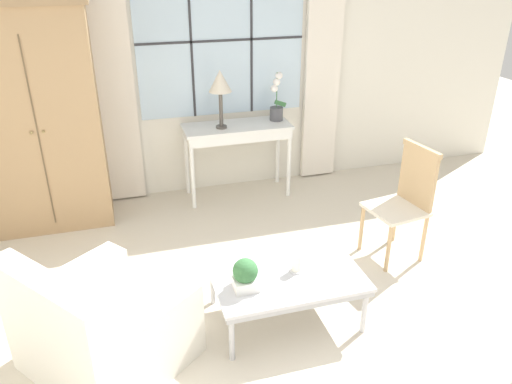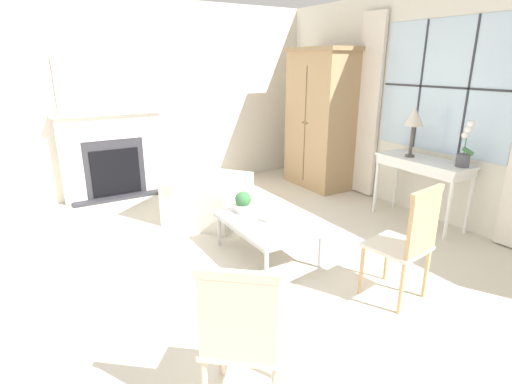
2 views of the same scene
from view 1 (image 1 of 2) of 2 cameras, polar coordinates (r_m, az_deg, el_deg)
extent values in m
plane|color=beige|center=(3.51, 8.44, -19.41)|extent=(14.00, 14.00, 0.00)
cube|color=silver|center=(5.47, -3.96, 14.45)|extent=(7.20, 0.06, 2.80)
cube|color=silver|center=(5.39, -3.96, 16.89)|extent=(1.77, 0.01, 1.55)
cube|color=#2D2D33|center=(5.33, -7.43, 16.64)|extent=(0.02, 0.02, 1.55)
cube|color=#2D2D33|center=(5.46, -0.54, 17.07)|extent=(0.02, 0.02, 1.55)
cube|color=#2D2D33|center=(5.38, -3.94, 16.88)|extent=(1.77, 0.02, 0.02)
cube|color=silver|center=(5.28, -16.03, 12.07)|extent=(0.41, 0.06, 2.57)
cube|color=silver|center=(5.76, 7.62, 13.90)|extent=(0.41, 0.06, 2.57)
cube|color=tan|center=(5.11, -23.40, 7.38)|extent=(1.07, 0.60, 2.08)
cube|color=brown|center=(4.84, -23.61, 5.84)|extent=(0.01, 0.01, 1.75)
sphere|color=#997F4C|center=(4.82, -24.29, 6.20)|extent=(0.03, 0.03, 0.03)
sphere|color=#997F4C|center=(4.81, -23.12, 6.36)|extent=(0.03, 0.03, 0.03)
cube|color=white|center=(5.33, -2.20, 7.50)|extent=(1.14, 0.46, 0.03)
cube|color=white|center=(5.36, -2.19, 6.84)|extent=(1.09, 0.44, 0.10)
cylinder|color=white|center=(5.21, -7.26, 2.03)|extent=(0.04, 0.04, 0.78)
cylinder|color=white|center=(5.45, 3.78, 3.31)|extent=(0.04, 0.04, 0.78)
cylinder|color=white|center=(5.56, -7.93, 3.57)|extent=(0.04, 0.04, 0.78)
cylinder|color=white|center=(5.79, 2.50, 4.72)|extent=(0.04, 0.04, 0.78)
cylinder|color=#4C4742|center=(5.25, -3.97, 7.44)|extent=(0.11, 0.11, 0.02)
cylinder|color=#4C4742|center=(5.19, -4.03, 9.45)|extent=(0.04, 0.04, 0.36)
cone|color=beige|center=(5.11, -4.13, 12.56)|extent=(0.23, 0.23, 0.22)
cylinder|color=#4C4C51|center=(5.47, 2.34, 8.93)|extent=(0.14, 0.14, 0.14)
cylinder|color=#336638|center=(5.40, 2.39, 11.55)|extent=(0.01, 0.01, 0.37)
cube|color=#336638|center=(5.45, 2.80, 10.08)|extent=(0.14, 0.02, 0.09)
sphere|color=white|center=(5.40, 2.10, 11.75)|extent=(0.08, 0.08, 0.08)
sphere|color=white|center=(5.39, 2.37, 12.46)|extent=(0.08, 0.08, 0.08)
sphere|color=white|center=(5.38, 2.65, 13.17)|extent=(0.08, 0.08, 0.08)
cube|color=silver|center=(3.55, -16.46, -15.42)|extent=(1.25, 1.26, 0.41)
cube|color=silver|center=(3.14, -22.48, -12.58)|extent=(0.70, 0.82, 0.45)
cube|color=silver|center=(3.74, -20.17, -12.15)|extent=(0.80, 0.69, 0.55)
cube|color=silver|center=(3.28, -12.44, -17.22)|extent=(0.80, 0.69, 0.55)
cube|color=beige|center=(4.47, 15.63, -1.92)|extent=(0.50, 0.50, 0.03)
cube|color=tan|center=(4.49, 17.99, 1.55)|extent=(0.10, 0.41, 0.49)
cube|color=tan|center=(4.39, 18.46, 4.71)|extent=(0.10, 0.43, 0.05)
cylinder|color=tan|center=(4.36, 14.90, -6.28)|extent=(0.04, 0.04, 0.45)
cylinder|color=tan|center=(4.61, 11.97, -4.05)|extent=(0.04, 0.04, 0.45)
cylinder|color=tan|center=(4.59, 18.61, -5.08)|extent=(0.04, 0.04, 0.45)
cylinder|color=tan|center=(4.82, 15.62, -3.03)|extent=(0.04, 0.04, 0.45)
cube|color=#BCBCC1|center=(3.64, 3.46, -9.31)|extent=(1.07, 0.72, 0.03)
cube|color=#A0A0A4|center=(3.66, 3.44, -9.73)|extent=(1.05, 0.71, 0.04)
cylinder|color=#BCBCC1|center=(3.42, -2.79, -16.27)|extent=(0.04, 0.04, 0.37)
cylinder|color=#BCBCC1|center=(3.70, 12.30, -13.10)|extent=(0.04, 0.04, 0.37)
cylinder|color=#BCBCC1|center=(3.90, -5.02, -10.31)|extent=(0.04, 0.04, 0.37)
cylinder|color=#BCBCC1|center=(4.15, 8.31, -8.01)|extent=(0.04, 0.04, 0.37)
cube|color=white|center=(3.45, -1.21, -10.35)|extent=(0.17, 0.17, 0.08)
sphere|color=#336638|center=(3.39, -1.23, -9.00)|extent=(0.17, 0.17, 0.17)
cylinder|color=silver|center=(3.65, 4.59, -8.93)|extent=(0.10, 0.10, 0.01)
cylinder|color=white|center=(3.61, 4.63, -8.04)|extent=(0.07, 0.07, 0.12)
cylinder|color=black|center=(3.57, 4.67, -7.14)|extent=(0.00, 0.00, 0.01)
camera|label=2|loc=(4.32, 62.86, 4.47)|focal=28.00mm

